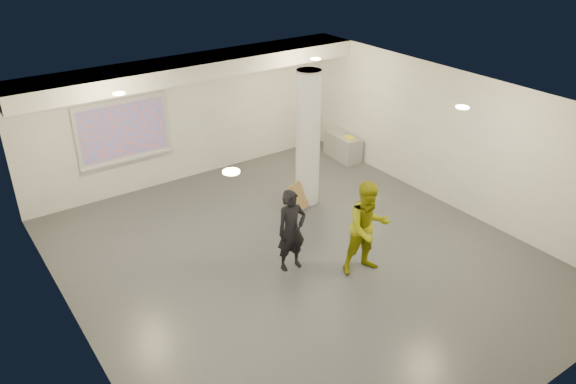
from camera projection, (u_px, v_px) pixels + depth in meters
floor at (300, 259)px, 10.61m from camera, size 8.00×9.00×0.01m
ceiling at (302, 107)px, 9.24m from camera, size 8.00×9.00×0.01m
wall_back at (188, 118)px, 13.21m from camera, size 8.00×0.01×3.00m
wall_front at (525, 328)px, 6.65m from camera, size 8.00×0.01×3.00m
wall_left at (72, 261)px, 7.89m from camera, size 0.01×9.00×3.00m
wall_right at (452, 140)px, 11.97m from camera, size 0.01×9.00×3.00m
soffit_band at (195, 67)px, 12.21m from camera, size 8.00×1.10×0.36m
downlight_nw at (119, 94)px, 9.95m from camera, size 0.22×0.22×0.02m
downlight_ne at (315, 59)px, 12.20m from camera, size 0.22×0.22×0.02m
downlight_sw at (231, 172)px, 7.04m from camera, size 0.22×0.22×0.02m
downlight_se at (462, 107)px, 9.28m from camera, size 0.22×0.22×0.02m
column at (308, 139)px, 12.01m from camera, size 0.52×0.52×3.00m
projection_screen at (123, 131)px, 12.35m from camera, size 2.10×0.13×1.42m
credenza at (343, 146)px, 14.70m from camera, size 0.54×1.14×0.65m
postit_pad at (349, 137)px, 14.36m from camera, size 0.25×0.31×0.03m
cardboard_back at (295, 197)px, 12.20m from camera, size 0.56×0.34×0.59m
cardboard_front at (301, 197)px, 12.26m from camera, size 0.56×0.37×0.55m
woman at (291, 230)px, 10.02m from camera, size 0.60×0.42×1.56m
man at (368, 228)px, 9.90m from camera, size 0.98×0.84×1.77m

